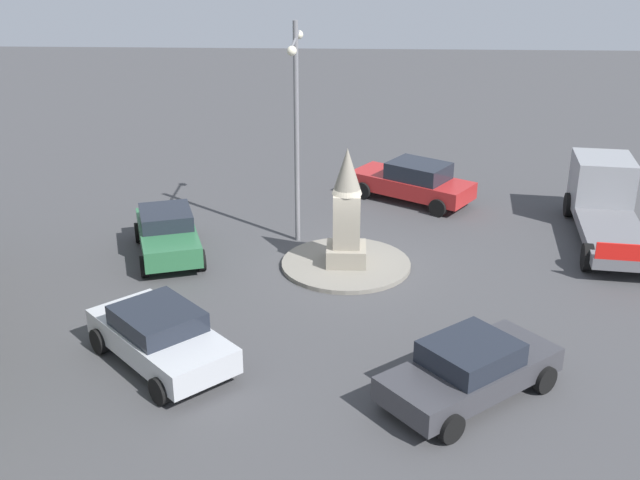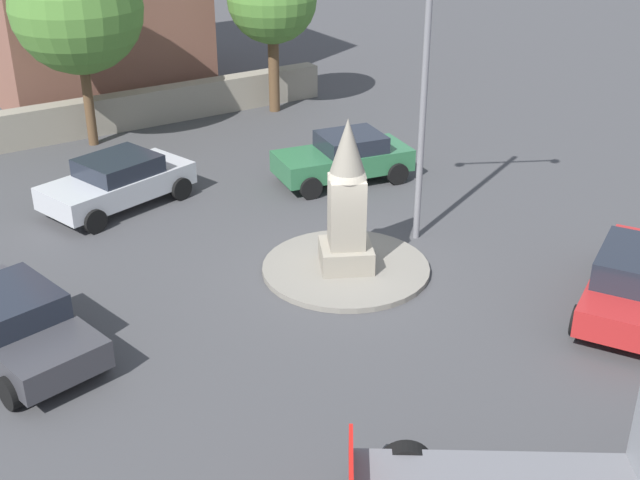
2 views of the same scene
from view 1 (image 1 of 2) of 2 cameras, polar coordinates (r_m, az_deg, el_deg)
The scene contains 9 objects.
ground_plane at distance 24.16m, azimuth 1.88°, elevation -1.89°, with size 80.00×80.00×0.00m, color #424244.
traffic_island at distance 24.13m, azimuth 1.88°, elevation -1.75°, with size 3.93×3.93×0.13m, color gray.
monument at distance 23.47m, azimuth 1.93°, elevation 2.06°, with size 1.19×1.19×3.59m.
streetlamp at distance 24.70m, azimuth -1.71°, elevation 9.17°, with size 3.33×0.28×7.02m.
car_dark_grey_far_side at distance 17.97m, azimuth 10.75°, elevation -9.09°, with size 4.07×4.41×1.39m.
car_green_parked_right at distance 25.12m, azimuth -10.91°, elevation 0.51°, with size 4.25×2.85×1.42m.
car_red_passing at distance 29.44m, azimuth 6.73°, elevation 4.21°, with size 3.90×4.68×1.51m.
car_silver_parked_left at distance 19.26m, azimuth -11.40°, elevation -6.75°, with size 4.22×4.12×1.40m.
truck_grey_near_island at distance 28.12m, azimuth 19.80°, elevation 2.76°, with size 6.58×2.86×2.26m.
Camera 1 is at (-21.94, -0.08, 10.10)m, focal length 44.53 mm.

